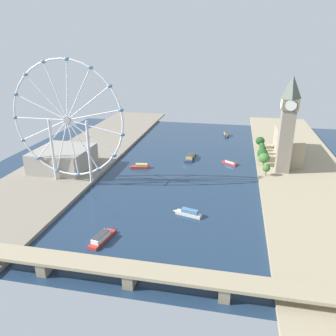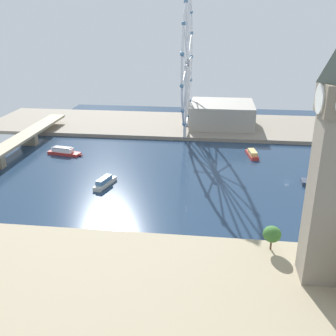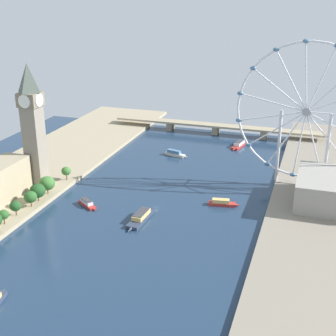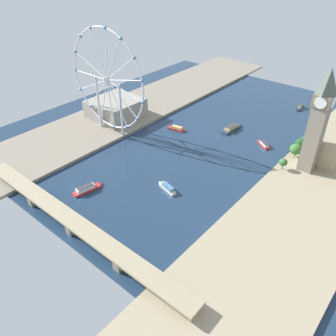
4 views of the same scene
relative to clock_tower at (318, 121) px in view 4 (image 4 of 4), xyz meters
name	(u,v)px [view 4 (image 4 of 4)]	position (x,y,z in m)	size (l,w,h in m)	color
ground_plane	(218,136)	(101.58, -5.80, -52.65)	(415.59, 415.59, 0.00)	#1E334C
riverbank_left	(330,175)	(-21.21, -5.80, -51.15)	(90.00, 520.00, 3.00)	tan
riverbank_right	(139,106)	(224.37, -5.80, -51.15)	(90.00, 520.00, 3.00)	gray
clock_tower	(318,121)	(0.00, 0.00, 0.00)	(16.24, 16.24, 95.75)	gray
tree_row_embankment	(305,141)	(17.16, -37.42, -41.53)	(12.48, 103.68, 14.08)	#513823
ferris_wheel	(107,81)	(197.72, 65.59, 8.30)	(108.20, 3.20, 112.45)	silver
riverside_hall	(116,108)	(223.87, 34.92, -39.36)	(53.63, 57.09, 20.60)	gray
river_bridge	(74,222)	(101.58, 189.60, -44.54)	(227.59, 14.11, 10.29)	tan
tour_boat_0	(167,188)	(81.16, 106.31, -50.36)	(24.21, 10.09, 5.54)	beige
tour_boat_1	(232,128)	(98.01, -28.80, -50.34)	(9.83, 35.25, 5.76)	#2D384C
tour_boat_2	(264,144)	(52.47, -19.01, -50.67)	(19.47, 14.85, 4.79)	#B22D28
tour_boat_3	(87,189)	(133.67, 152.84, -50.34)	(11.47, 29.69, 5.61)	#B22D28
tour_boat_4	(300,107)	(61.39, -138.91, -50.45)	(8.56, 22.33, 5.52)	#2D384C
tour_boat_5	(176,128)	(146.57, 12.53, -50.64)	(23.51, 8.76, 4.87)	#B22D28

